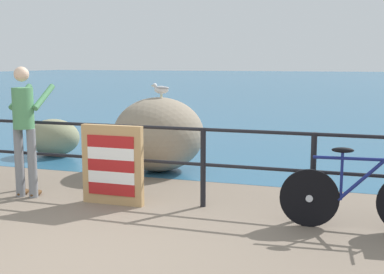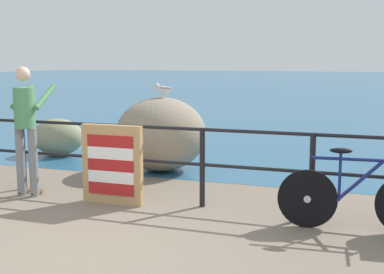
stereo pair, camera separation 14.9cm
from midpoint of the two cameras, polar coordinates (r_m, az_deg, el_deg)
name	(u,v)px [view 1 (the left image)]	position (r m, az deg, el deg)	size (l,w,h in m)	color
ground_plane	(300,103)	(24.16, 11.89, 3.82)	(120.00, 120.00, 0.10)	#756656
sea_surface	(331,80)	(52.43, 15.30, 6.19)	(120.00, 90.00, 0.01)	#285B7F
promenade_railing	(153,155)	(6.66, -5.02, -2.00)	(9.63, 0.07, 1.02)	black
bicycle	(373,190)	(5.86, 18.97, -5.63)	(1.70, 0.48, 0.92)	black
person_at_railing	(25,125)	(7.25, -18.85, 1.27)	(0.48, 0.65, 1.78)	slate
folded_deckchair_stack	(112,165)	(6.66, -9.57, -3.12)	(0.84, 0.10, 1.04)	tan
breakwater_boulder_main	(159,134)	(8.61, -4.27, 0.31)	(1.53, 1.55, 1.25)	gray
breakwater_boulder_left	(54,137)	(10.39, -15.68, -0.04)	(1.05, 0.85, 0.73)	gray
seagull	(161,89)	(8.54, -4.00, 5.41)	(0.34, 0.14, 0.23)	gold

